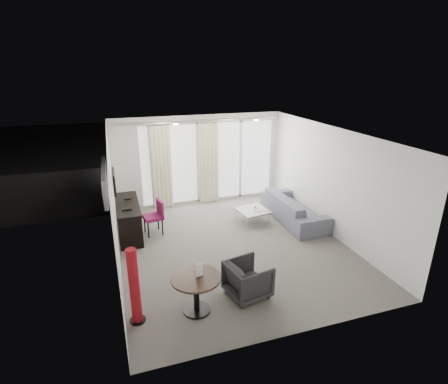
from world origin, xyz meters
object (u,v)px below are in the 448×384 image
object	(u,v)px
coffee_table	(253,216)
red_lamp	(134,286)
tub_armchair	(248,279)
rattan_chair_b	(244,165)
sofa	(294,208)
desk	(129,219)
round_table	(196,294)
desk_chair	(153,218)
rattan_chair_a	(225,172)

from	to	relation	value
coffee_table	red_lamp	bearing A→B (deg)	-137.54
tub_armchair	rattan_chair_b	distance (m)	7.28
red_lamp	sofa	xyz separation A→B (m)	(4.33, 2.75, -0.32)
coffee_table	sofa	bearing A→B (deg)	-11.49
desk	rattan_chair_b	xyz separation A→B (m)	(4.42, 3.66, -0.01)
coffee_table	sofa	distance (m)	1.12
sofa	rattan_chair_b	bearing A→B (deg)	-2.51
round_table	sofa	xyz separation A→B (m)	(3.35, 2.81, 0.01)
desk	red_lamp	distance (m)	3.26
sofa	rattan_chair_b	world-z (taller)	rattan_chair_b
desk_chair	red_lamp	distance (m)	3.17
red_lamp	rattan_chair_a	size ratio (longest dim) A/B	1.78
sofa	rattan_chair_a	xyz separation A→B (m)	(-0.74, 3.63, 0.03)
round_table	coffee_table	distance (m)	3.79
tub_armchair	rattan_chair_b	xyz separation A→B (m)	(2.55, 6.81, 0.07)
red_lamp	round_table	bearing A→B (deg)	-3.26
tub_armchair	sofa	size ratio (longest dim) A/B	0.31
tub_armchair	sofa	distance (m)	3.57
desk_chair	rattan_chair_a	distance (m)	4.40
desk_chair	rattan_chair_b	size ratio (longest dim) A/B	1.08
desk	round_table	size ratio (longest dim) A/B	2.07
round_table	tub_armchair	world-z (taller)	round_table
rattan_chair_a	sofa	bearing A→B (deg)	-88.28
rattan_chair_a	round_table	bearing A→B (deg)	-121.95
tub_armchair	rattan_chair_a	distance (m)	6.50
tub_armchair	rattan_chair_a	world-z (taller)	rattan_chair_a
red_lamp	coffee_table	size ratio (longest dim) A/B	1.74
desk	sofa	xyz separation A→B (m)	(4.24, -0.49, -0.06)
round_table	sofa	distance (m)	4.37
tub_armchair	sofa	bearing A→B (deg)	-53.34
coffee_table	desk	bearing A→B (deg)	175.08
desk_chair	rattan_chair_a	bearing A→B (deg)	39.49
red_lamp	desk_chair	bearing A→B (deg)	77.96
sofa	coffee_table	bearing A→B (deg)	78.51
desk	tub_armchair	xyz separation A→B (m)	(1.86, -3.16, -0.08)
red_lamp	desk	bearing A→B (deg)	88.31
round_table	rattan_chair_a	world-z (taller)	rattan_chair_a
round_table	desk	bearing A→B (deg)	104.95
sofa	rattan_chair_b	xyz separation A→B (m)	(0.18, 4.15, 0.06)
desk	sofa	world-z (taller)	desk
red_lamp	sofa	distance (m)	5.14
round_table	tub_armchair	bearing A→B (deg)	8.27
desk	rattan_chair_a	xyz separation A→B (m)	(3.49, 3.14, -0.03)
coffee_table	rattan_chair_a	xyz separation A→B (m)	(0.34, 3.41, 0.20)
sofa	desk_chair	bearing A→B (deg)	84.66
round_table	sofa	world-z (taller)	sofa
desk_chair	red_lamp	size ratio (longest dim) A/B	0.65
tub_armchair	coffee_table	size ratio (longest dim) A/B	0.94
coffee_table	sofa	world-z (taller)	sofa
red_lamp	rattan_chair_b	distance (m)	8.25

